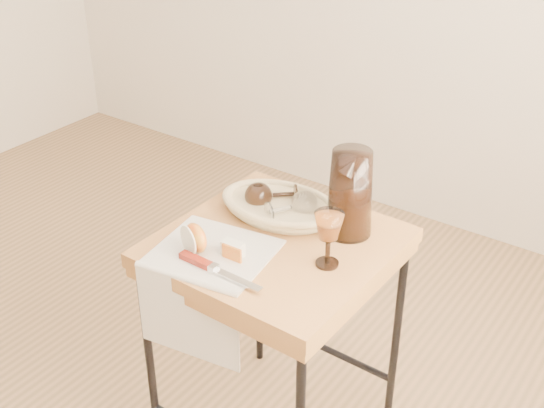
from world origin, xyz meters
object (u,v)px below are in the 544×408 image
Objects in this scene: bread_basket at (280,208)px; apple_half at (196,238)px; pitcher at (350,193)px; wine_goblet at (328,239)px; goblet_lying_a at (274,195)px; goblet_lying_b at (289,207)px; tea_towel at (213,252)px; side_table at (276,346)px; table_knife at (216,269)px.

apple_half reaches higher than bread_basket.
pitcher is 0.17m from wine_goblet.
pitcher is at bearing 143.44° from goblet_lying_a.
pitcher is at bearing -40.13° from goblet_lying_b.
goblet_lying_a reaches higher than tea_towel.
goblet_lying_b reaches higher than tea_towel.
wine_goblet is (0.17, -0.02, 0.44)m from side_table.
goblet_lying_a is 0.30m from wine_goblet.
wine_goblet is at bearing -89.66° from goblet_lying_b.
apple_half reaches higher than table_knife.
apple_half is at bearing -129.19° from side_table.
table_knife is (-0.16, -0.35, -0.10)m from pitcher.
table_knife is (-0.20, -0.19, -0.06)m from wine_goblet.
side_table is 2.97× the size of table_knife.
tea_towel is (-0.10, -0.14, 0.37)m from side_table.
tea_towel is at bearing -167.17° from goblet_lying_b.
table_knife is (-0.01, -0.30, -0.03)m from goblet_lying_b.
goblet_lying_b is (0.07, -0.03, -0.00)m from goblet_lying_a.
table_knife reaches higher than side_table.
table_knife is at bearing -151.44° from goblet_lying_b.
side_table is 5.75× the size of goblet_lying_a.
tea_towel is 1.93× the size of wine_goblet.
bread_basket is 0.28m from apple_half.
side_table is 0.44m from goblet_lying_a.
pitcher is at bearing 70.12° from apple_half.
bread_basket is at bearing 121.07° from side_table.
goblet_lying_a is at bearing 127.03° from side_table.
tea_towel reaches higher than side_table.
wine_goblet is at bearing -34.85° from bread_basket.
table_knife is at bearing -54.21° from tea_towel.
side_table is 5.91× the size of goblet_lying_b.
goblet_lying_a is 0.45× the size of pitcher.
apple_half is at bearing -105.96° from pitcher.
goblet_lying_b reaches higher than side_table.
goblet_lying_a is 0.24m from pitcher.
tea_towel is 0.30m from wine_goblet.
side_table is 2.60× the size of pitcher.
tea_towel is 1.04× the size of pitcher.
goblet_lying_a is 0.34m from table_knife.
side_table is at bearing -136.17° from goblet_lying_b.
bread_basket is 0.27m from wine_goblet.
apple_half is 0.11m from table_knife.
bread_basket is 2.03× the size of wine_goblet.
tea_towel is 2.30× the size of goblet_lying_a.
goblet_lying_a reaches higher than table_knife.
goblet_lying_b is 0.44× the size of pitcher.
goblet_lying_b is at bearing 88.99° from table_knife.
bread_basket is 1.25× the size of table_knife.
pitcher reaches higher than tea_towel.
tea_towel is 0.27m from goblet_lying_a.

